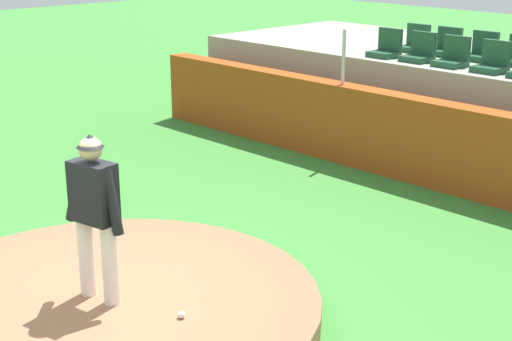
# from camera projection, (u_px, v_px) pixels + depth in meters

# --- Properties ---
(ground_plane) EXTENTS (60.00, 60.00, 0.00)m
(ground_plane) POSITION_uv_depth(u_px,v_px,m) (105.00, 321.00, 7.98)
(ground_plane) COLOR #3A8333
(pitchers_mound) EXTENTS (4.50, 4.50, 0.27)m
(pitchers_mound) POSITION_uv_depth(u_px,v_px,m) (105.00, 310.00, 7.93)
(pitchers_mound) COLOR #946446
(pitchers_mound) RESTS_ON ground_plane
(pitcher) EXTENTS (0.80, 0.34, 1.75)m
(pitcher) POSITION_uv_depth(u_px,v_px,m) (94.00, 206.00, 7.58)
(pitcher) COLOR silver
(pitcher) RESTS_ON pitchers_mound
(baseball) EXTENTS (0.07, 0.07, 0.07)m
(baseball) POSITION_uv_depth(u_px,v_px,m) (181.00, 315.00, 7.48)
(baseball) COLOR white
(baseball) RESTS_ON pitchers_mound
(brick_barrier) EXTENTS (13.24, 0.40, 1.35)m
(brick_barrier) POSITION_uv_depth(u_px,v_px,m) (444.00, 146.00, 11.86)
(brick_barrier) COLOR #A04316
(brick_barrier) RESTS_ON ground_plane
(fence_post_left) EXTENTS (0.06, 0.06, 0.93)m
(fence_post_left) POSITION_uv_depth(u_px,v_px,m) (344.00, 57.00, 12.94)
(fence_post_left) COLOR silver
(fence_post_left) RESTS_ON brick_barrier
(stadium_chair_0) EXTENTS (0.48, 0.44, 0.50)m
(stadium_chair_0) POSITION_uv_depth(u_px,v_px,m) (386.00, 48.00, 13.71)
(stadium_chair_0) COLOR #1F4B30
(stadium_chair_0) RESTS_ON bleacher_platform
(stadium_chair_1) EXTENTS (0.48, 0.44, 0.50)m
(stadium_chair_1) POSITION_uv_depth(u_px,v_px,m) (420.00, 52.00, 13.25)
(stadium_chair_1) COLOR #1F4B30
(stadium_chair_1) RESTS_ON bleacher_platform
(stadium_chair_2) EXTENTS (0.48, 0.44, 0.50)m
(stadium_chair_2) POSITION_uv_depth(u_px,v_px,m) (453.00, 57.00, 12.78)
(stadium_chair_2) COLOR #1F4B30
(stadium_chair_2) RESTS_ON bleacher_platform
(stadium_chair_3) EXTENTS (0.48, 0.44, 0.50)m
(stadium_chair_3) POSITION_uv_depth(u_px,v_px,m) (492.00, 62.00, 12.27)
(stadium_chair_3) COLOR #1F4B30
(stadium_chair_3) RESTS_ON bleacher_platform
(stadium_chair_7) EXTENTS (0.48, 0.44, 0.50)m
(stadium_chair_7) POSITION_uv_depth(u_px,v_px,m) (415.00, 43.00, 14.30)
(stadium_chair_7) COLOR #1F4B30
(stadium_chair_7) RESTS_ON bleacher_platform
(stadium_chair_8) EXTENTS (0.48, 0.44, 0.50)m
(stadium_chair_8) POSITION_uv_depth(u_px,v_px,m) (446.00, 47.00, 13.87)
(stadium_chair_8) COLOR #1F4B30
(stadium_chair_8) RESTS_ON bleacher_platform
(stadium_chair_9) EXTENTS (0.48, 0.44, 0.50)m
(stadium_chair_9) POSITION_uv_depth(u_px,v_px,m) (482.00, 51.00, 13.33)
(stadium_chair_9) COLOR #1F4B30
(stadium_chair_9) RESTS_ON bleacher_platform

